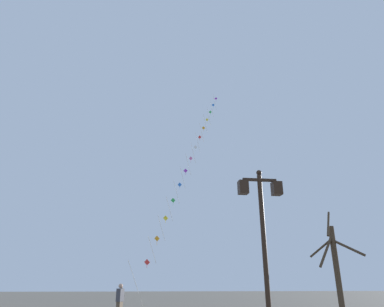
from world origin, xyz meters
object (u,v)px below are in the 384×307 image
at_px(twin_lantern_lamp_post, 262,220).
at_px(bare_tree, 337,272).
at_px(kite_flyer, 120,301).
at_px(kite_train, 190,160).

bearing_deg(twin_lantern_lamp_post, bare_tree, 38.58).
xyz_separation_m(twin_lantern_lamp_post, kite_flyer, (-4.46, 9.08, -2.49)).
relative_size(kite_flyer, bare_tree, 0.40).
height_order(twin_lantern_lamp_post, kite_flyer, twin_lantern_lamp_post).
xyz_separation_m(twin_lantern_lamp_post, kite_train, (0.16, 18.33, 8.39)).
distance_m(twin_lantern_lamp_post, kite_train, 20.16).
bearing_deg(bare_tree, kite_flyer, 143.22).
height_order(twin_lantern_lamp_post, bare_tree, twin_lantern_lamp_post).
relative_size(kite_train, kite_flyer, 13.35).
distance_m(twin_lantern_lamp_post, kite_flyer, 10.41).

